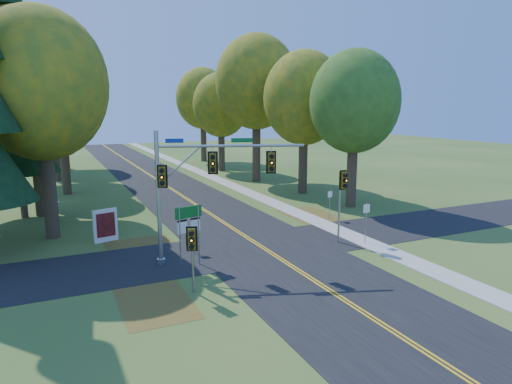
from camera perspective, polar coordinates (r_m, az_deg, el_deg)
name	(u,v)px	position (r m, az deg, el deg)	size (l,w,h in m)	color
ground	(276,256)	(25.75, 2.54, -8.05)	(160.00, 160.00, 0.00)	#2D531D
road_main	(276,256)	(25.75, 2.54, -8.03)	(8.00, 160.00, 0.02)	black
road_cross	(261,246)	(27.44, 0.60, -6.81)	(60.00, 6.00, 0.02)	black
centerline_left	(275,256)	(25.70, 2.34, -8.03)	(0.10, 160.00, 0.01)	gold
centerline_right	(278,256)	(25.79, 2.74, -7.97)	(0.10, 160.00, 0.01)	gold
sidewalk_east	(366,242)	(29.00, 13.53, -6.10)	(1.60, 160.00, 0.06)	#9E998E
leaf_patch_w_near	(144,251)	(27.33, -13.77, -7.22)	(4.00, 6.00, 0.00)	brown
leaf_patch_e	(320,219)	(34.03, 8.05, -3.42)	(3.50, 8.00, 0.00)	brown
leaf_patch_w_far	(154,301)	(20.72, -12.60, -13.15)	(3.00, 5.00, 0.00)	brown
tree_w_a	(42,85)	(30.98, -25.23, 11.97)	(8.00, 8.00, 14.15)	#38281C
tree_e_a	(355,102)	(38.00, 12.23, 10.92)	(7.20, 7.20, 12.73)	#38281C
tree_w_b	(31,76)	(37.92, -26.29, 12.84)	(8.60, 8.60, 15.38)	#38281C
tree_e_b	(304,98)	(43.32, 6.08, 11.55)	(7.60, 7.60, 13.33)	#38281C
tree_w_c	(62,109)	(46.08, -23.13, 9.52)	(6.80, 6.80, 11.91)	#38281C
tree_e_c	(257,82)	(50.03, 0.09, 13.53)	(8.80, 8.80, 15.79)	#38281C
tree_w_d	(51,91)	(54.79, -24.26, 11.45)	(8.20, 8.20, 14.56)	#38281C
tree_e_d	(221,105)	(58.20, -4.37, 10.75)	(7.00, 7.00, 12.32)	#38281C
tree_w_e	(59,91)	(65.73, -23.40, 11.52)	(8.40, 8.40, 14.97)	#38281C
tree_e_e	(203,99)	(68.70, -6.64, 11.52)	(7.80, 7.80, 13.74)	#38281C
pine_c	(12,85)	(37.64, -28.19, 11.67)	(5.60, 5.60, 20.56)	#38281C
traffic_mast	(195,179)	(23.74, -7.58, 1.56)	(7.38, 2.84, 7.07)	#97999F
east_signal_pole	(342,188)	(27.75, 10.72, 0.47)	(0.52, 0.60, 4.52)	#9A9EA3
ped_signal_pole	(192,244)	(20.31, -8.00, -6.45)	(0.47, 0.57, 3.14)	gray
route_sign_cluster	(189,223)	(23.80, -8.39, -3.90)	(1.51, 0.39, 3.30)	gray
info_kiosk	(105,226)	(29.62, -18.32, -4.00)	(1.49, 0.54, 2.06)	silver
reg_sign_e_north	(330,199)	(33.99, 9.21, -0.92)	(0.41, 0.10, 2.16)	gray
reg_sign_e_south	(366,216)	(28.42, 13.61, -2.91)	(0.48, 0.08, 2.52)	gray
reg_sign_w	(186,222)	(26.70, -8.78, -3.68)	(0.47, 0.08, 2.48)	gray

